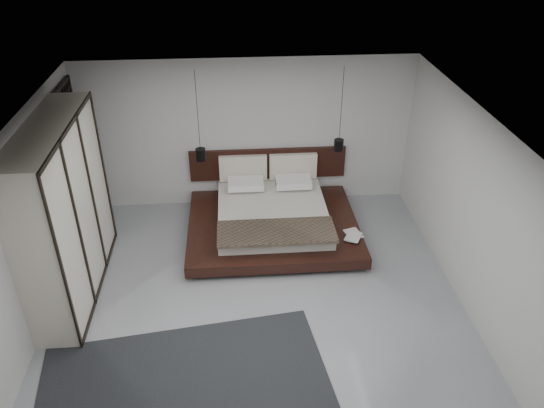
{
  "coord_description": "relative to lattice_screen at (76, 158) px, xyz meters",
  "views": [
    {
      "loc": [
        -0.26,
        -5.94,
        5.28
      ],
      "look_at": [
        0.3,
        1.2,
        0.97
      ],
      "focal_mm": 35.0,
      "sensor_mm": 36.0,
      "label": 1
    }
  ],
  "objects": [
    {
      "name": "bed",
      "position": [
        3.31,
        -0.55,
        -1.0
      ],
      "size": [
        2.92,
        2.45,
        1.1
      ],
      "color": "black",
      "rests_on": "floor"
    },
    {
      "name": "wall_back",
      "position": [
        2.95,
        0.55,
        0.1
      ],
      "size": [
        6.0,
        0.0,
        6.0
      ],
      "primitive_type": "plane",
      "rotation": [
        1.57,
        0.0,
        0.0
      ],
      "color": "beige",
      "rests_on": "floor"
    },
    {
      "name": "wall_left",
      "position": [
        -0.05,
        -2.45,
        0.1
      ],
      "size": [
        0.0,
        6.0,
        6.0
      ],
      "primitive_type": "plane",
      "rotation": [
        1.57,
        0.0,
        1.57
      ],
      "color": "beige",
      "rests_on": "floor"
    },
    {
      "name": "wardrobe",
      "position": [
        0.25,
        -1.83,
        0.01
      ],
      "size": [
        0.63,
        2.68,
        2.63
      ],
      "color": "beige",
      "rests_on": "floor"
    },
    {
      "name": "rug",
      "position": [
        2.01,
        -4.15,
        -1.29
      ],
      "size": [
        3.83,
        2.96,
        0.02
      ],
      "primitive_type": "cube",
      "rotation": [
        0.0,
        0.0,
        0.13
      ],
      "color": "black",
      "rests_on": "floor"
    },
    {
      "name": "book_lower",
      "position": [
        4.51,
        -1.22,
        -1.01
      ],
      "size": [
        0.32,
        0.37,
        0.03
      ],
      "primitive_type": "imported",
      "rotation": [
        0.0,
        0.0,
        0.28
      ],
      "color": "#99724C",
      "rests_on": "bed"
    },
    {
      "name": "floor",
      "position": [
        2.95,
        -2.45,
        -1.3
      ],
      "size": [
        6.0,
        6.0,
        0.0
      ],
      "primitive_type": "plane",
      "color": "#93969B",
      "rests_on": "ground"
    },
    {
      "name": "wall_right",
      "position": [
        5.95,
        -2.45,
        0.1
      ],
      "size": [
        0.0,
        6.0,
        6.0
      ],
      "primitive_type": "plane",
      "rotation": [
        1.57,
        0.0,
        -1.57
      ],
      "color": "beige",
      "rests_on": "floor"
    },
    {
      "name": "lattice_screen",
      "position": [
        0.0,
        0.0,
        0.0
      ],
      "size": [
        0.05,
        0.9,
        2.6
      ],
      "primitive_type": "cube",
      "color": "black",
      "rests_on": "floor"
    },
    {
      "name": "ceiling",
      "position": [
        2.95,
        -2.45,
        1.5
      ],
      "size": [
        6.0,
        6.0,
        0.0
      ],
      "primitive_type": "plane",
      "rotation": [
        3.14,
        0.0,
        0.0
      ],
      "color": "white",
      "rests_on": "wall_back"
    },
    {
      "name": "pendant_right",
      "position": [
        4.51,
        -0.07,
        0.12
      ],
      "size": [
        0.16,
        0.16,
        1.49
      ],
      "color": "black",
      "rests_on": "ceiling"
    },
    {
      "name": "book_upper",
      "position": [
        4.49,
        -1.25,
        -0.99
      ],
      "size": [
        0.36,
        0.39,
        0.02
      ],
      "primitive_type": "imported",
      "rotation": [
        0.0,
        0.0,
        -0.48
      ],
      "color": "#99724C",
      "rests_on": "book_lower"
    },
    {
      "name": "pendant_left",
      "position": [
        2.12,
        -0.07,
        0.03
      ],
      "size": [
        0.17,
        0.17,
        1.59
      ],
      "color": "black",
      "rests_on": "ceiling"
    }
  ]
}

